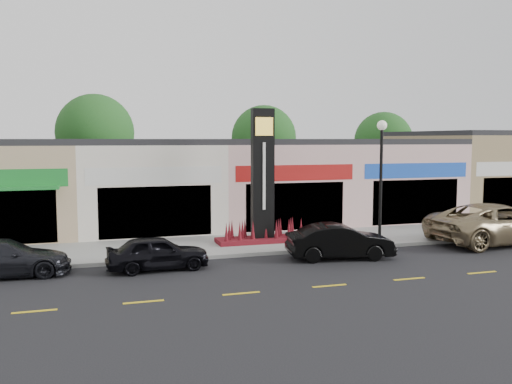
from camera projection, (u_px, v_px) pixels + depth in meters
ground at (219, 271)px, 19.72m from camera, size 120.00×120.00×0.00m
sidewalk at (197, 247)px, 23.85m from camera, size 52.00×4.30×0.15m
curb at (207, 257)px, 21.71m from camera, size 52.00×0.20×0.15m
shop_beige at (8, 186)px, 27.91m from camera, size 7.00×10.85×4.80m
shop_cream at (145, 182)px, 29.96m from camera, size 7.00×10.01×4.80m
shop_pink_w at (265, 180)px, 32.01m from camera, size 7.00×10.01×4.80m
shop_pink_e at (371, 177)px, 34.05m from camera, size 7.00×10.01×4.80m
shop_tan at (465, 171)px, 36.07m from camera, size 7.00×10.01×5.30m
tree_rear_west at (95, 133)px, 36.59m from camera, size 5.20×5.20×7.83m
tree_rear_mid at (264, 138)px, 40.13m from camera, size 4.80×4.80×7.29m
tree_rear_east at (383, 141)px, 43.08m from camera, size 4.60×4.60×6.94m
lamp_east_near at (381, 169)px, 24.10m from camera, size 0.44×0.44×5.47m
pylon_sign at (263, 195)px, 24.37m from camera, size 4.20×1.30×6.00m
car_dark_sedan at (3, 258)px, 18.88m from camera, size 1.91×4.56×1.31m
car_black_sedan at (158, 253)px, 19.89m from camera, size 1.66×3.79×1.27m
car_black_conv at (340, 242)px, 21.71m from camera, size 2.12×4.43×1.40m
car_gold_suv at (497, 224)px, 24.90m from camera, size 3.42×6.80×1.84m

